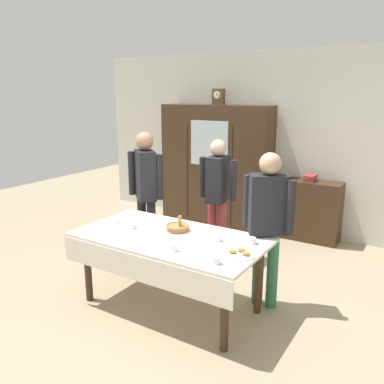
{
  "coord_description": "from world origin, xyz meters",
  "views": [
    {
      "loc": [
        2.1,
        -3.15,
        2.09
      ],
      "look_at": [
        0.0,
        0.2,
        1.1
      ],
      "focal_mm": 37.2,
      "sensor_mm": 36.0,
      "label": 1
    }
  ],
  "objects_px": {
    "dining_table": "(168,246)",
    "person_beside_shelf": "(268,216)",
    "mantel_clock": "(218,97)",
    "spoon_front_edge": "(176,243)",
    "wall_cabinet": "(216,166)",
    "bookshelf_low": "(308,210)",
    "tea_cup_far_right": "(218,239)",
    "pastry_plate": "(239,254)",
    "tea_cup_center": "(216,261)",
    "book_stack": "(310,178)",
    "person_behind_table_right": "(146,184)",
    "spoon_mid_right": "(224,235)",
    "spoon_far_left": "(116,236)",
    "tea_cup_near_right": "(115,221)",
    "bread_basket": "(178,227)",
    "tea_cup_front_edge": "(132,226)",
    "person_behind_table_left": "(218,188)",
    "tea_cup_far_left": "(173,249)",
    "tea_cup_mid_left": "(252,241)"
  },
  "relations": [
    {
      "from": "bookshelf_low",
      "to": "tea_cup_far_right",
      "type": "xyz_separation_m",
      "value": [
        -0.13,
        -2.5,
        0.34
      ]
    },
    {
      "from": "tea_cup_mid_left",
      "to": "book_stack",
      "type": "bearing_deg",
      "value": 93.9
    },
    {
      "from": "bookshelf_low",
      "to": "person_behind_table_left",
      "type": "xyz_separation_m",
      "value": [
        -0.79,
        -1.29,
        0.49
      ]
    },
    {
      "from": "wall_cabinet",
      "to": "tea_cup_front_edge",
      "type": "bearing_deg",
      "value": -79.94
    },
    {
      "from": "tea_cup_front_edge",
      "to": "person_behind_table_left",
      "type": "relative_size",
      "value": 0.08
    },
    {
      "from": "tea_cup_near_right",
      "to": "person_behind_table_right",
      "type": "relative_size",
      "value": 0.08
    },
    {
      "from": "mantel_clock",
      "to": "tea_cup_far_left",
      "type": "relative_size",
      "value": 1.85
    },
    {
      "from": "tea_cup_center",
      "to": "pastry_plate",
      "type": "height_order",
      "value": "tea_cup_center"
    },
    {
      "from": "tea_cup_near_right",
      "to": "spoon_mid_right",
      "type": "bearing_deg",
      "value": 14.49
    },
    {
      "from": "book_stack",
      "to": "tea_cup_near_right",
      "type": "distance_m",
      "value": 2.91
    },
    {
      "from": "dining_table",
      "to": "person_beside_shelf",
      "type": "bearing_deg",
      "value": 35.47
    },
    {
      "from": "bookshelf_low",
      "to": "pastry_plate",
      "type": "bearing_deg",
      "value": -86.27
    },
    {
      "from": "dining_table",
      "to": "tea_cup_near_right",
      "type": "height_order",
      "value": "tea_cup_near_right"
    },
    {
      "from": "spoon_front_edge",
      "to": "tea_cup_center",
      "type": "bearing_deg",
      "value": -21.34
    },
    {
      "from": "wall_cabinet",
      "to": "bookshelf_low",
      "type": "xyz_separation_m",
      "value": [
        1.5,
        0.05,
        -0.52
      ]
    },
    {
      "from": "wall_cabinet",
      "to": "bookshelf_low",
      "type": "distance_m",
      "value": 1.59
    },
    {
      "from": "wall_cabinet",
      "to": "tea_cup_far_right",
      "type": "bearing_deg",
      "value": -60.9
    },
    {
      "from": "tea_cup_front_edge",
      "to": "person_behind_table_left",
      "type": "height_order",
      "value": "person_behind_table_left"
    },
    {
      "from": "tea_cup_far_left",
      "to": "tea_cup_center",
      "type": "relative_size",
      "value": 1.0
    },
    {
      "from": "book_stack",
      "to": "person_behind_table_right",
      "type": "xyz_separation_m",
      "value": [
        -1.5,
        -1.83,
        0.08
      ]
    },
    {
      "from": "dining_table",
      "to": "wall_cabinet",
      "type": "height_order",
      "value": "wall_cabinet"
    },
    {
      "from": "book_stack",
      "to": "tea_cup_center",
      "type": "relative_size",
      "value": 1.62
    },
    {
      "from": "spoon_mid_right",
      "to": "person_behind_table_right",
      "type": "height_order",
      "value": "person_behind_table_right"
    },
    {
      "from": "book_stack",
      "to": "bread_basket",
      "type": "distance_m",
      "value": 2.52
    },
    {
      "from": "wall_cabinet",
      "to": "mantel_clock",
      "type": "bearing_deg",
      "value": -1.29
    },
    {
      "from": "mantel_clock",
      "to": "spoon_mid_right",
      "type": "relative_size",
      "value": 2.02
    },
    {
      "from": "tea_cup_far_left",
      "to": "spoon_far_left",
      "type": "bearing_deg",
      "value": 178.11
    },
    {
      "from": "book_stack",
      "to": "tea_cup_near_right",
      "type": "xyz_separation_m",
      "value": [
        -1.31,
        -2.6,
        -0.14
      ]
    },
    {
      "from": "mantel_clock",
      "to": "spoon_front_edge",
      "type": "distance_m",
      "value": 3.14
    },
    {
      "from": "spoon_mid_right",
      "to": "tea_cup_front_edge",
      "type": "bearing_deg",
      "value": -158.26
    },
    {
      "from": "tea_cup_center",
      "to": "spoon_far_left",
      "type": "relative_size",
      "value": 1.09
    },
    {
      "from": "person_behind_table_left",
      "to": "dining_table",
      "type": "bearing_deg",
      "value": -81.8
    },
    {
      "from": "spoon_front_edge",
      "to": "spoon_mid_right",
      "type": "bearing_deg",
      "value": 57.26
    },
    {
      "from": "tea_cup_center",
      "to": "person_behind_table_left",
      "type": "height_order",
      "value": "person_behind_table_left"
    },
    {
      "from": "mantel_clock",
      "to": "bread_basket",
      "type": "height_order",
      "value": "mantel_clock"
    },
    {
      "from": "book_stack",
      "to": "spoon_front_edge",
      "type": "xyz_separation_m",
      "value": [
        -0.44,
        -2.74,
        -0.16
      ]
    },
    {
      "from": "wall_cabinet",
      "to": "dining_table",
      "type": "bearing_deg",
      "value": -70.84
    },
    {
      "from": "person_beside_shelf",
      "to": "spoon_far_left",
      "type": "bearing_deg",
      "value": -146.48
    },
    {
      "from": "mantel_clock",
      "to": "spoon_front_edge",
      "type": "xyz_separation_m",
      "value": [
        1.03,
        -2.69,
        -1.27
      ]
    },
    {
      "from": "tea_cup_center",
      "to": "spoon_far_left",
      "type": "height_order",
      "value": "tea_cup_center"
    },
    {
      "from": "bread_basket",
      "to": "person_behind_table_left",
      "type": "height_order",
      "value": "person_behind_table_left"
    },
    {
      "from": "tea_cup_near_right",
      "to": "person_behind_table_right",
      "type": "distance_m",
      "value": 0.82
    },
    {
      "from": "book_stack",
      "to": "pastry_plate",
      "type": "distance_m",
      "value": 2.69
    },
    {
      "from": "wall_cabinet",
      "to": "spoon_far_left",
      "type": "relative_size",
      "value": 16.01
    },
    {
      "from": "dining_table",
      "to": "person_behind_table_right",
      "type": "bearing_deg",
      "value": 138.25
    },
    {
      "from": "tea_cup_center",
      "to": "person_behind_table_right",
      "type": "relative_size",
      "value": 0.08
    },
    {
      "from": "tea_cup_far_right",
      "to": "bread_basket",
      "type": "xyz_separation_m",
      "value": [
        -0.48,
        0.06,
        0.01
      ]
    },
    {
      "from": "book_stack",
      "to": "tea_cup_mid_left",
      "type": "bearing_deg",
      "value": -86.1
    },
    {
      "from": "spoon_mid_right",
      "to": "person_beside_shelf",
      "type": "xyz_separation_m",
      "value": [
        0.35,
        0.22,
        0.19
      ]
    },
    {
      "from": "spoon_far_left",
      "to": "dining_table",
      "type": "bearing_deg",
      "value": 29.78
    }
  ]
}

